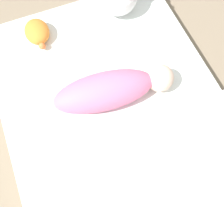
{
  "coord_description": "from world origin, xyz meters",
  "views": [
    {
      "loc": [
        0.4,
        -0.2,
        1.35
      ],
      "look_at": [
        -0.06,
        -0.02,
        0.21
      ],
      "focal_mm": 42.0,
      "sensor_mm": 36.0,
      "label": 1
    }
  ],
  "objects": [
    {
      "name": "ground_plane",
      "position": [
        0.0,
        0.0,
        0.0
      ],
      "size": [
        12.0,
        12.0,
        0.0
      ],
      "primitive_type": "plane",
      "color": "#7A6B56"
    },
    {
      "name": "bed_mattress",
      "position": [
        0.0,
        0.0,
        0.08
      ],
      "size": [
        1.55,
        1.08,
        0.16
      ],
      "color": "white",
      "rests_on": "ground_plane"
    },
    {
      "name": "swaddled_baby",
      "position": [
        -0.11,
        0.01,
        0.24
      ],
      "size": [
        0.24,
        0.6,
        0.16
      ],
      "rotation": [
        0.0,
        0.0,
        1.46
      ],
      "color": "pink",
      "rests_on": "bed_mattress"
    },
    {
      "name": "pillow",
      "position": [
        0.25,
        0.41,
        0.21
      ],
      "size": [
        0.32,
        0.33,
        0.1
      ],
      "color": "white",
      "rests_on": "bed_mattress"
    },
    {
      "name": "turtle_plush",
      "position": [
        -0.61,
        -0.23,
        0.2
      ],
      "size": [
        0.2,
        0.13,
        0.09
      ],
      "color": "orange",
      "rests_on": "bed_mattress"
    }
  ]
}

